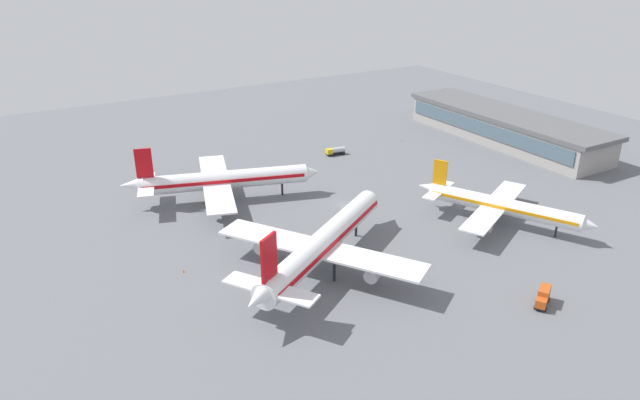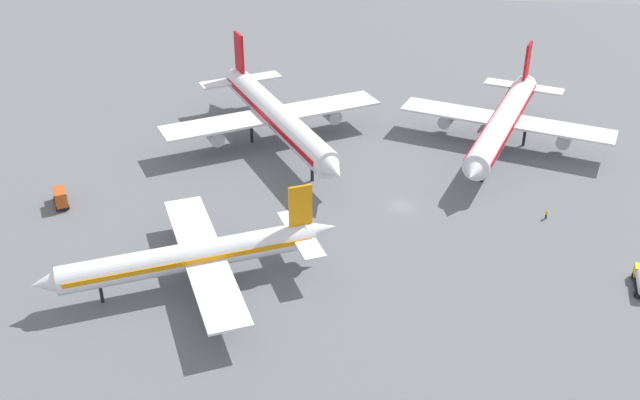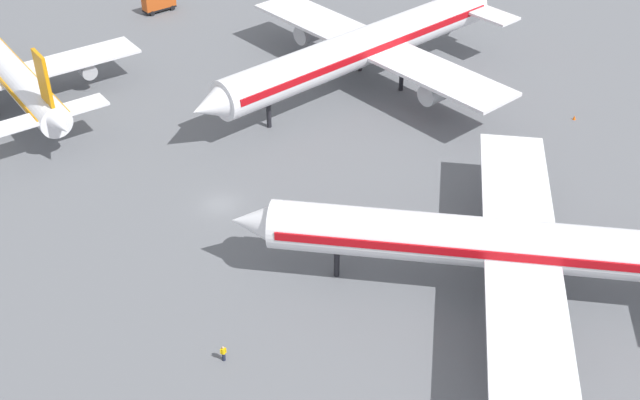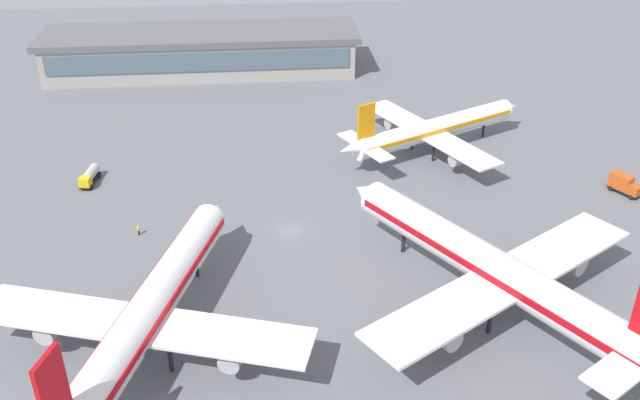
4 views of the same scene
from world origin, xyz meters
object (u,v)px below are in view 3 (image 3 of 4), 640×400
(ground_crew_worker, at_px, (223,353))
(airplane_taxiing, at_px, (8,70))
(catering_truck, at_px, (158,2))
(airplane_at_gate, at_px, (505,244))
(safety_cone_near_gate, at_px, (574,117))
(airplane_distant, at_px, (366,46))

(ground_crew_worker, bearing_deg, airplane_taxiing, 14.53)
(airplane_taxiing, bearing_deg, catering_truck, -59.85)
(airplane_at_gate, relative_size, catering_truck, 8.87)
(safety_cone_near_gate, bearing_deg, catering_truck, -130.18)
(airplane_taxiing, xyz_separation_m, catering_truck, (-29.47, 19.38, -3.16))
(catering_truck, bearing_deg, ground_crew_worker, -116.14)
(airplane_taxiing, height_order, safety_cone_near_gate, airplane_taxiing)
(airplane_at_gate, relative_size, safety_cone_near_gate, 85.62)
(airplane_taxiing, distance_m, airplane_distant, 48.58)
(airplane_at_gate, bearing_deg, catering_truck, -49.43)
(airplane_distant, xyz_separation_m, catering_truck, (-32.63, -29.07, -4.58))
(catering_truck, xyz_separation_m, ground_crew_worker, (82.62, 6.05, -0.85))
(airplane_distant, bearing_deg, safety_cone_near_gate, 119.72)
(airplane_taxiing, xyz_separation_m, ground_crew_worker, (53.15, 25.44, -4.01))
(airplane_taxiing, bearing_deg, ground_crew_worker, 179.06)
(airplane_at_gate, xyz_separation_m, airplane_distant, (-44.84, -4.25, 0.45))
(safety_cone_near_gate, bearing_deg, airplane_taxiing, -102.78)
(catering_truck, distance_m, safety_cone_near_gate, 71.77)
(airplane_distant, distance_m, ground_crew_worker, 55.31)
(airplane_distant, xyz_separation_m, safety_cone_near_gate, (13.68, 25.75, -5.97))
(catering_truck, distance_m, ground_crew_worker, 82.85)
(airplane_at_gate, distance_m, airplane_distant, 45.05)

